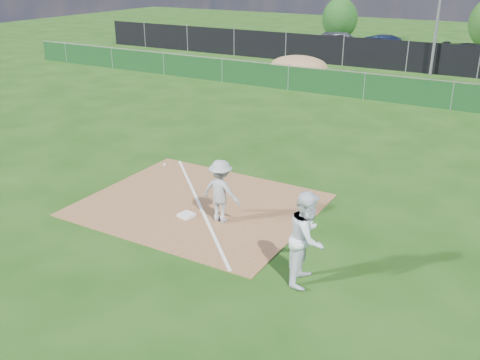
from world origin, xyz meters
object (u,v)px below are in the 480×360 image
at_px(car_right, 477,54).
at_px(light_pole, 440,3).
at_px(runner, 307,238).
at_px(tree_left, 340,19).
at_px(car_mid, 387,48).
at_px(play_at_first, 221,191).
at_px(car_left, 341,43).
at_px(first_base, 186,215).

bearing_deg(car_right, light_pole, 164.65).
bearing_deg(runner, car_right, -7.15).
bearing_deg(tree_left, car_mid, -50.26).
xyz_separation_m(play_at_first, car_left, (-6.64, 26.59, 0.00)).
bearing_deg(car_left, car_mid, -116.22).
distance_m(first_base, car_left, 27.45).
distance_m(play_at_first, car_right, 27.28).
xyz_separation_m(first_base, runner, (3.86, -1.18, 0.94)).
bearing_deg(tree_left, light_pole, -48.72).
distance_m(light_pole, car_left, 8.92).
relative_size(first_base, play_at_first, 0.15).
relative_size(first_base, tree_left, 0.10).
height_order(light_pole, car_left, light_pole).
xyz_separation_m(first_base, car_right, (3.15, 27.44, 0.59)).
bearing_deg(car_left, play_at_first, 176.64).
xyz_separation_m(play_at_first, runner, (2.95, -1.43, 0.16)).
height_order(car_mid, car_right, car_mid).
bearing_deg(runner, tree_left, 10.90).
xyz_separation_m(car_left, car_right, (8.88, 0.60, -0.19)).
relative_size(light_pole, first_base, 22.37).
xyz_separation_m(first_base, car_mid, (-2.34, 26.31, 0.72)).
relative_size(play_at_first, runner, 1.23).
distance_m(runner, tree_left, 36.99).
xyz_separation_m(light_pole, runner, (2.48, -23.66, -3.00)).
height_order(first_base, tree_left, tree_left).
distance_m(car_mid, tree_left, 9.64).
bearing_deg(play_at_first, tree_left, 105.66).
bearing_deg(first_base, runner, -17.08).
distance_m(light_pole, play_at_first, 22.46).
bearing_deg(first_base, car_right, 83.45).
bearing_deg(runner, car_mid, 4.13).
distance_m(first_base, runner, 4.14).
distance_m(car_left, car_right, 8.91).
relative_size(car_left, car_right, 1.11).
bearing_deg(play_at_first, car_right, 85.29).
relative_size(car_left, car_mid, 1.04).
relative_size(light_pole, play_at_first, 3.27).
height_order(runner, car_mid, runner).
xyz_separation_m(light_pole, first_base, (-1.37, -22.48, -3.94)).
height_order(first_base, runner, runner).
relative_size(runner, tree_left, 0.58).
xyz_separation_m(light_pole, car_right, (1.78, 4.96, -3.35)).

